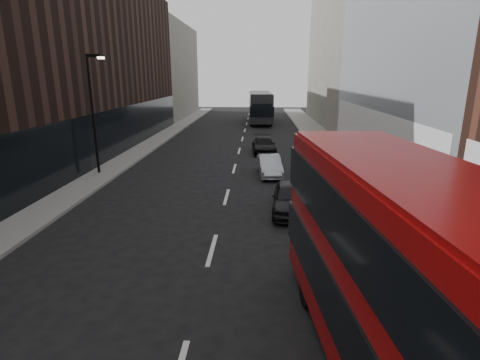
# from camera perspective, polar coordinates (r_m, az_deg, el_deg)

# --- Properties ---
(sidewalk_right) EXTENTS (3.00, 80.00, 0.15)m
(sidewalk_right) POSITION_cam_1_polar(r_m,az_deg,el_deg) (30.21, 14.15, 3.94)
(sidewalk_right) COLOR slate
(sidewalk_right) RESTS_ON ground
(sidewalk_left) EXTENTS (2.00, 80.00, 0.15)m
(sidewalk_left) POSITION_cam_1_polar(r_m,az_deg,el_deg) (31.15, -15.14, 4.21)
(sidewalk_left) COLOR slate
(sidewalk_left) RESTS_ON ground
(building_modern_block) EXTENTS (5.03, 22.00, 20.00)m
(building_modern_block) POSITION_cam_1_polar(r_m,az_deg,el_deg) (27.19, 26.29, 22.48)
(building_modern_block) COLOR #B0B5BC
(building_modern_block) RESTS_ON ground
(building_victorian) EXTENTS (6.50, 24.00, 21.00)m
(building_victorian) POSITION_cam_1_polar(r_m,az_deg,el_deg) (49.16, 15.27, 19.45)
(building_victorian) COLOR slate
(building_victorian) RESTS_ON ground
(building_left_mid) EXTENTS (5.00, 24.00, 14.00)m
(building_left_mid) POSITION_cam_1_polar(r_m,az_deg,el_deg) (36.49, -18.93, 16.48)
(building_left_mid) COLOR black
(building_left_mid) RESTS_ON ground
(building_left_far) EXTENTS (5.00, 20.00, 13.00)m
(building_left_far) POSITION_cam_1_polar(r_m,az_deg,el_deg) (57.55, -10.65, 15.94)
(building_left_far) COLOR slate
(building_left_far) RESTS_ON ground
(street_lamp) EXTENTS (1.06, 0.22, 7.00)m
(street_lamp) POSITION_cam_1_polar(r_m,az_deg,el_deg) (24.20, -21.41, 10.38)
(street_lamp) COLOR black
(street_lamp) RESTS_ON sidewalk_left
(red_bus) EXTENTS (3.68, 11.19, 4.45)m
(red_bus) POSITION_cam_1_polar(r_m,az_deg,el_deg) (7.11, 26.58, -15.62)
(red_bus) COLOR #9B0909
(red_bus) RESTS_ON ground
(grey_bus) EXTENTS (3.23, 12.05, 3.86)m
(grey_bus) POSITION_cam_1_polar(r_m,az_deg,el_deg) (49.94, 3.09, 11.16)
(grey_bus) COLOR black
(grey_bus) RESTS_ON ground
(car_a) EXTENTS (1.87, 4.05, 1.34)m
(car_a) POSITION_cam_1_polar(r_m,az_deg,el_deg) (16.95, 7.71, -2.69)
(car_a) COLOR black
(car_a) RESTS_ON ground
(car_b) EXTENTS (1.63, 3.83, 1.23)m
(car_b) POSITION_cam_1_polar(r_m,az_deg,el_deg) (23.15, 4.51, 2.24)
(car_b) COLOR #9B9DA4
(car_b) RESTS_ON ground
(car_c) EXTENTS (2.03, 4.44, 1.26)m
(car_c) POSITION_cam_1_polar(r_m,az_deg,el_deg) (29.88, 3.66, 5.34)
(car_c) COLOR black
(car_c) RESTS_ON ground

